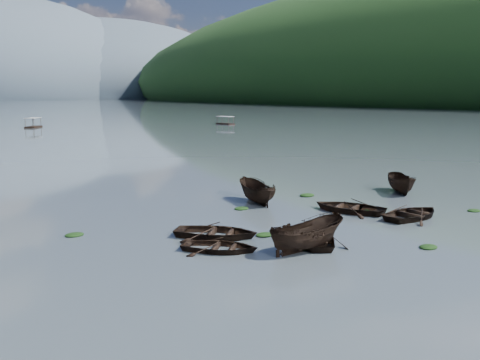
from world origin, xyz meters
TOP-DOWN VIEW (x-y plane):
  - ground_plane at (0.00, 0.00)m, footprint 2400.00×2400.00m
  - haze_mtn_d at (320.00, 900.00)m, footprint 520.00×520.00m
  - rowboat_0 at (-6.63, 4.26)m, footprint 4.71×4.78m
  - rowboat_1 at (-1.58, 2.70)m, footprint 4.87×5.27m
  - rowboat_2 at (-2.91, 1.86)m, footprint 4.85×1.99m
  - rowboat_3 at (5.49, 6.98)m, footprint 5.03×5.82m
  - rowboat_4 at (7.46, 3.29)m, footprint 4.94×3.69m
  - rowboat_5 at (14.00, 9.44)m, footprint 4.17×4.75m
  - rowboat_6 at (-5.39, 6.57)m, footprint 5.61×5.64m
  - rowboat_8 at (2.10, 12.94)m, footprint 2.89×5.07m
  - weed_clump_0 at (-3.15, 2.20)m, footprint 1.11×0.91m
  - weed_clump_1 at (-2.99, 5.29)m, footprint 1.06×0.85m
  - weed_clump_2 at (2.53, -1.45)m, footprint 1.03×0.83m
  - weed_clump_3 at (7.07, 6.45)m, footprint 1.02×0.86m
  - weed_clump_4 at (12.53, 2.20)m, footprint 0.99×0.79m
  - weed_clump_5 at (-11.75, 11.39)m, footprint 1.06×0.86m
  - weed_clump_6 at (-0.06, 11.73)m, footprint 1.04×0.87m
  - weed_clump_7 at (6.86, 12.71)m, footprint 1.22×0.98m
  - pontoon_centre at (10.79, 111.63)m, footprint 5.08×6.14m
  - pontoon_right at (54.72, 97.40)m, footprint 2.81×5.39m

SIDE VIEW (x-z plane):
  - ground_plane at x=0.00m, z-range 0.00..0.00m
  - haze_mtn_d at x=320.00m, z-range -110.00..110.00m
  - rowboat_0 at x=-6.63m, z-range -0.41..0.41m
  - rowboat_1 at x=-1.58m, z-range -0.45..0.45m
  - rowboat_2 at x=-2.91m, z-range -0.92..0.92m
  - rowboat_3 at x=5.49m, z-range -0.51..0.51m
  - rowboat_4 at x=7.46m, z-range -0.49..0.49m
  - rowboat_5 at x=14.00m, z-range -0.89..0.89m
  - rowboat_6 at x=-5.39m, z-range -0.48..0.48m
  - rowboat_8 at x=2.10m, z-range -0.92..0.92m
  - weed_clump_0 at x=-3.15m, z-range -0.12..0.12m
  - weed_clump_1 at x=-2.99m, z-range -0.12..0.12m
  - weed_clump_2 at x=2.53m, z-range -0.11..0.11m
  - weed_clump_3 at x=7.07m, z-range -0.11..0.11m
  - weed_clump_4 at x=12.53m, z-range -0.10..0.10m
  - weed_clump_5 at x=-11.75m, z-range -0.11..0.11m
  - weed_clump_6 at x=-0.06m, z-range -0.11..0.11m
  - weed_clump_7 at x=6.86m, z-range -0.13..0.13m
  - pontoon_centre at x=10.79m, z-range -1.10..1.10m
  - pontoon_right at x=54.72m, z-range -0.99..0.99m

